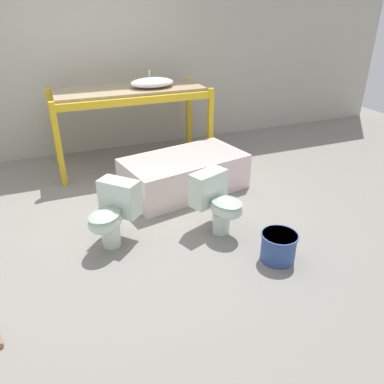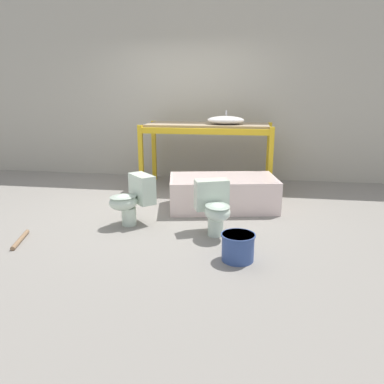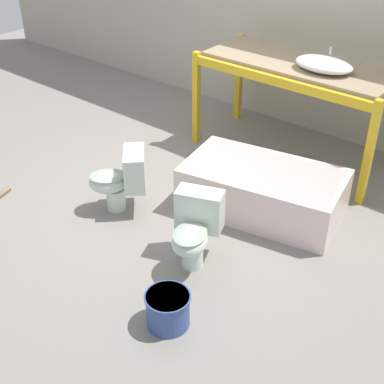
# 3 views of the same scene
# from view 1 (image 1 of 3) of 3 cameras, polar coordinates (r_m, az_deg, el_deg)

# --- Properties ---
(ground_plane) EXTENTS (12.00, 12.00, 0.00)m
(ground_plane) POSITION_cam_1_polar(r_m,az_deg,el_deg) (4.45, -11.06, -1.56)
(ground_plane) COLOR gray
(warehouse_wall_rear) EXTENTS (10.80, 0.08, 3.20)m
(warehouse_wall_rear) POSITION_cam_1_polar(r_m,az_deg,el_deg) (5.84, -16.70, 21.14)
(warehouse_wall_rear) COLOR #B2AD9E
(warehouse_wall_rear) RESTS_ON ground_plane
(shelving_rack) EXTENTS (2.10, 0.89, 1.06)m
(shelving_rack) POSITION_cam_1_polar(r_m,az_deg,el_deg) (5.28, -9.44, 13.80)
(shelving_rack) COLOR gold
(shelving_rack) RESTS_ON ground_plane
(sink_basin) EXTENTS (0.59, 0.39, 0.21)m
(sink_basin) POSITION_cam_1_polar(r_m,az_deg,el_deg) (5.23, -6.11, 16.24)
(sink_basin) COLOR white
(sink_basin) RESTS_ON shelving_rack
(bathtub_main) EXTENTS (1.57, 1.05, 0.44)m
(bathtub_main) POSITION_cam_1_polar(r_m,az_deg,el_deg) (4.55, -1.18, 3.20)
(bathtub_main) COLOR silver
(bathtub_main) RESTS_ON ground_plane
(toilet_near) EXTENTS (0.61, 0.60, 0.60)m
(toilet_near) POSITION_cam_1_polar(r_m,az_deg,el_deg) (3.58, -11.99, -2.93)
(toilet_near) COLOR silver
(toilet_near) RESTS_ON ground_plane
(toilet_far) EXTENTS (0.50, 0.61, 0.60)m
(toilet_far) POSITION_cam_1_polar(r_m,az_deg,el_deg) (3.71, 3.88, -1.27)
(toilet_far) COLOR silver
(toilet_far) RESTS_ON ground_plane
(bucket_white) EXTENTS (0.33, 0.33, 0.27)m
(bucket_white) POSITION_cam_1_polar(r_m,az_deg,el_deg) (3.46, 13.05, -8.05)
(bucket_white) COLOR #334C8C
(bucket_white) RESTS_ON ground_plane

